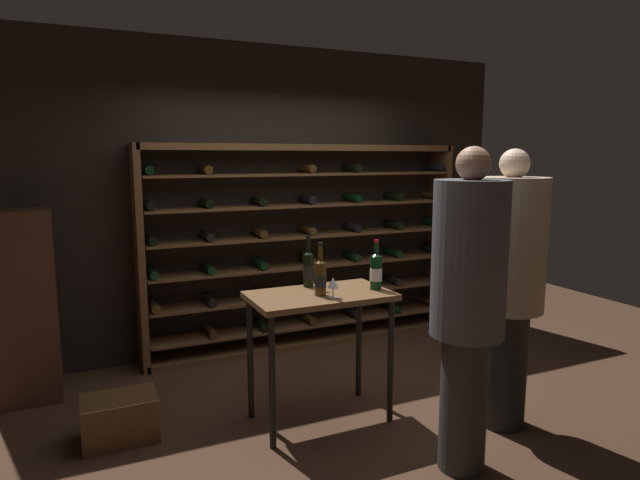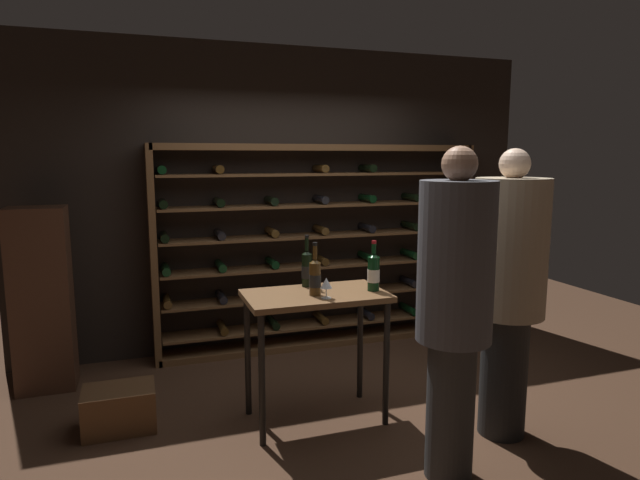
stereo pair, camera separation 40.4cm
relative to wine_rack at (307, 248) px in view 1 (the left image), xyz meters
The scene contains 12 objects.
ground_plane 1.74m from the wine_rack, 101.81° to the right, with size 9.22×9.22×0.00m, color #472D1E.
back_wall 0.60m from the wine_rack, 144.31° to the left, with size 5.14×0.10×2.93m, color black.
wine_rack is the anchor object (origin of this frame).
tasting_table 1.62m from the wine_rack, 109.97° to the right, with size 0.99×0.57×0.94m.
person_guest_khaki 2.19m from the wine_rack, 74.29° to the right, with size 0.48×0.48×1.93m.
person_host_in_suit 2.43m from the wine_rack, 90.56° to the right, with size 0.43×0.43×1.94m.
wine_crate 2.39m from the wine_rack, 147.27° to the right, with size 0.48×0.34×0.30m, color brown.
display_cabinet 2.49m from the wine_rack, behind, with size 0.44×0.36×1.49m, color #4C2D1E.
wine_bottle_black_capsule 1.67m from the wine_rack, 110.01° to the right, with size 0.08×0.08×0.37m.
wine_bottle_amber_reserve 1.58m from the wine_rack, 94.96° to the right, with size 0.09×0.09×0.36m.
wine_bottle_gold_foil 1.42m from the wine_rack, 112.75° to the right, with size 0.08×0.08×0.38m.
wine_glass_stemmed_right 1.75m from the wine_rack, 107.47° to the right, with size 0.08×0.08×0.14m.
Camera 1 is at (-1.79, -3.47, 1.88)m, focal length 30.49 mm.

